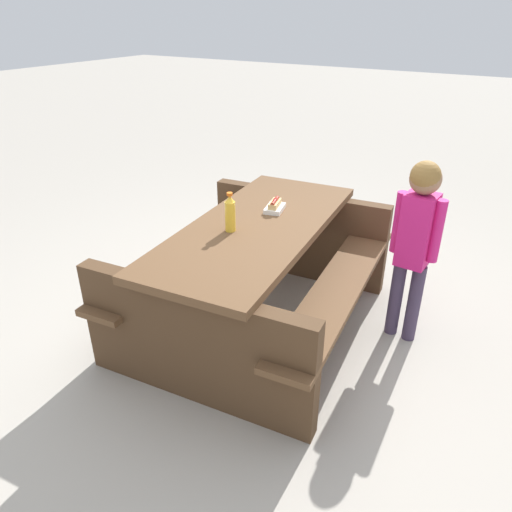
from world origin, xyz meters
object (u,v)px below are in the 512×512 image
object	(u,v)px
picnic_table	(256,267)
hotdog_tray	(275,206)
soda_bottle	(230,213)
child_in_coat	(417,231)

from	to	relation	value
picnic_table	hotdog_tray	world-z (taller)	hotdog_tray
picnic_table	soda_bottle	distance (m)	0.46
picnic_table	hotdog_tray	xyz separation A→B (m)	(0.26, 0.01, 0.34)
hotdog_tray	picnic_table	bearing A→B (deg)	-177.63
hotdog_tray	child_in_coat	bearing A→B (deg)	-82.49
soda_bottle	hotdog_tray	bearing A→B (deg)	-9.73
picnic_table	hotdog_tray	distance (m)	0.43
soda_bottle	picnic_table	bearing A→B (deg)	-27.17
picnic_table	soda_bottle	bearing A→B (deg)	152.83
soda_bottle	child_in_coat	xyz separation A→B (m)	(0.54, -0.98, -0.10)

